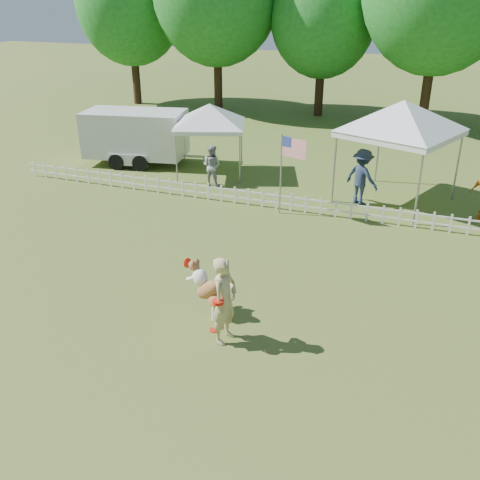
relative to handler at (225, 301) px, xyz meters
The scene contains 15 objects.
ground 1.19m from the handler, 132.37° to the left, with size 120.00×120.00×0.00m, color #37541A.
picket_fence 7.58m from the handler, 93.69° to the left, with size 22.00×0.08×0.60m, color white, non-canonical shape.
handler is the anchor object (origin of this frame).
dog 1.13m from the handler, 131.41° to the left, with size 1.17×0.39×1.21m, color brown, non-canonical shape.
frisbee_on_turf 1.02m from the handler, 146.75° to the left, with size 0.20×0.20×0.02m, color red.
canopy_tent_left 11.52m from the handler, 115.17° to the left, with size 2.61×2.61×2.70m, color silver, non-canonical shape.
canopy_tent_right 10.06m from the handler, 76.64° to the left, with size 3.28×3.28×3.39m, color silver, non-canonical shape.
cargo_trailer 13.48m from the handler, 128.44° to the left, with size 5.13×2.26×2.26m, color silver, non-canonical shape.
flag_pole 7.30m from the handler, 98.07° to the left, with size 1.01×0.11×2.64m, color gray, non-canonical shape.
spectator_a 10.00m from the handler, 115.16° to the left, with size 0.75×0.58×1.53m, color #97979C.
spectator_b 9.16m from the handler, 81.91° to the left, with size 1.24×0.71×1.91m, color #222D49.
tree_far_left 27.72m from the handler, 124.50° to the left, with size 6.60×6.60×11.00m, color #1B611E, non-canonical shape.
tree_left 24.52m from the handler, 113.29° to the left, with size 7.40×7.40×12.00m, color #1B611E, non-canonical shape.
tree_center_left 23.63m from the handler, 98.61° to the left, with size 6.00×6.00×9.80m, color #1B611E, non-canonical shape.
tree_center_right 22.33m from the handler, 83.34° to the left, with size 7.60×7.60×12.60m, color #1B611E, non-canonical shape.
Camera 1 is at (4.09, -9.10, 6.58)m, focal length 40.00 mm.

